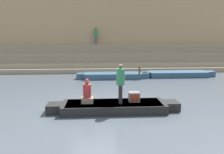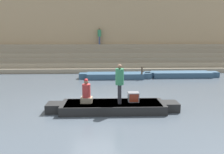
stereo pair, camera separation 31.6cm
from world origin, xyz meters
The scene contains 11 objects.
ground_plane centered at (0.00, 0.00, 0.00)m, with size 120.00×120.00×0.00m, color #4C5660.
ghat_steps centered at (0.00, 11.21, 0.85)m, with size 36.00×3.80×2.37m.
back_wall centered at (0.00, 13.18, 3.53)m, with size 34.20×1.28×7.12m.
rowboat_main centered at (0.74, -0.85, 0.21)m, with size 5.68×1.47×0.38m.
person_standing centered at (1.02, -0.91, 1.35)m, with size 0.35×0.35×1.68m.
person_rowing centered at (-0.40, -0.80, 0.80)m, with size 0.50×0.39×1.06m.
tv_set centered at (1.64, -0.73, 0.59)m, with size 0.47×0.41×0.42m.
moored_boat_shore centered at (6.45, 6.88, 0.22)m, with size 5.85×1.32×0.42m.
moored_boat_distant centered at (1.20, 6.53, 0.22)m, with size 5.48×1.32×0.42m.
mooring_post centered at (3.15, 5.96, 0.48)m, with size 0.12×0.12×0.97m, color #473828.
person_on_steps centered at (-0.10, 12.27, 3.29)m, with size 0.36×0.36×1.62m.
Camera 2 is at (0.39, -9.89, 3.23)m, focal length 35.00 mm.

